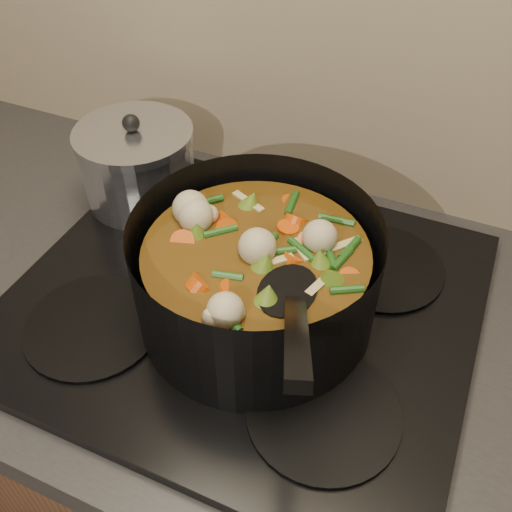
% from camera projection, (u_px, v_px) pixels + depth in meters
% --- Properties ---
extents(counter, '(2.64, 0.64, 0.91)m').
position_uv_depth(counter, '(248.00, 458.00, 1.12)').
color(counter, brown).
rests_on(counter, ground).
extents(stovetop, '(0.62, 0.54, 0.03)m').
position_uv_depth(stovetop, '(244.00, 300.00, 0.80)').
color(stovetop, black).
rests_on(stovetop, counter).
extents(stockpot, '(0.35, 0.41, 0.23)m').
position_uv_depth(stockpot, '(256.00, 277.00, 0.72)').
color(stockpot, black).
rests_on(stockpot, stovetop).
extents(saucepan, '(0.19, 0.19, 0.15)m').
position_uv_depth(saucepan, '(138.00, 164.00, 0.91)').
color(saucepan, silver).
rests_on(saucepan, stovetop).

